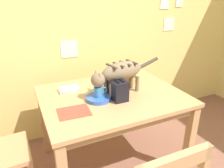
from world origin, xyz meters
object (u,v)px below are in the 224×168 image
magazine (74,112)px  wicker_basket (121,78)px  dining_table (112,103)px  cat (119,72)px  coffee_mug (99,92)px  book_stack (69,89)px  saucer_bowl (98,98)px  toaster (118,89)px

magazine → wicker_basket: bearing=36.7°
dining_table → cat: size_ratio=1.72×
cat → magazine: bearing=98.5°
wicker_basket → coffee_mug: bearing=-141.6°
book_stack → saucer_bowl: bearing=-57.3°
wicker_basket → toaster: size_ratio=1.55×
dining_table → saucer_bowl: bearing=-160.8°
dining_table → toaster: size_ratio=6.24×
dining_table → toaster: bearing=-84.4°
cat → magazine: 0.53m
coffee_mug → book_stack: coffee_mug is taller
saucer_bowl → coffee_mug: coffee_mug is taller
dining_table → magazine: bearing=-157.2°
magazine → wicker_basket: size_ratio=0.78×
coffee_mug → magazine: 0.29m
saucer_bowl → book_stack: book_stack is taller
magazine → wicker_basket: 0.71m
magazine → book_stack: book_stack is taller
magazine → dining_table: bearing=26.4°
dining_table → book_stack: 0.42m
dining_table → wicker_basket: wicker_basket is taller
saucer_bowl → coffee_mug: size_ratio=1.80×
saucer_bowl → toaster: bearing=-13.9°
coffee_mug → wicker_basket: coffee_mug is taller
dining_table → cat: cat is taller
saucer_bowl → wicker_basket: bearing=38.0°
coffee_mug → magazine: bearing=-155.4°
saucer_bowl → coffee_mug: (0.00, 0.00, 0.06)m
wicker_basket → magazine: bearing=-146.9°
cat → wicker_basket: (0.13, 0.24, -0.16)m
dining_table → wicker_basket: (0.20, 0.22, 0.13)m
coffee_mug → toaster: 0.16m
coffee_mug → toaster: size_ratio=0.60×
saucer_bowl → cat: bearing=9.6°
coffee_mug → wicker_basket: bearing=38.4°
magazine → book_stack: bearing=84.9°
dining_table → book_stack: size_ratio=6.60×
wicker_basket → dining_table: bearing=-131.9°
magazine → toaster: 0.42m
wicker_basket → toaster: bearing=-121.0°
dining_table → book_stack: book_stack is taller
dining_table → wicker_basket: 0.33m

